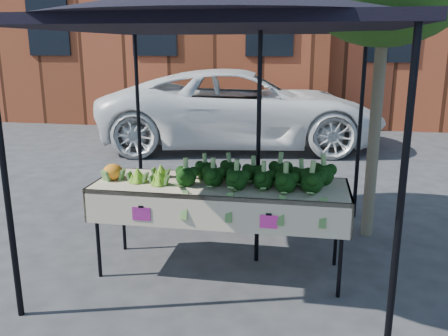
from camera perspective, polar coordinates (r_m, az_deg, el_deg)
The scene contains 8 objects.
ground at distance 4.80m, azimuth 2.25°, elevation -12.20°, with size 90.00×90.00×0.00m, color #2C2C2F.
table at distance 4.60m, azimuth -0.45°, elevation -7.26°, with size 2.41×0.82×0.90m.
canopy at distance 4.71m, azimuth 0.07°, elevation 4.89°, with size 3.16×3.16×2.74m, color black, non-canonical shape.
broccoli_heap at distance 4.40m, azimuth 3.75°, elevation -0.45°, with size 1.46×0.56×0.25m, color black.
romanesco_cluster at distance 4.59m, azimuth -8.69°, elevation -0.34°, with size 0.42×0.46×0.19m, color #83AD2B.
cauliflower_pair at distance 4.69m, azimuth -13.27°, elevation -0.34°, with size 0.19×0.19×0.17m, color orange.
vehicle at distance 10.31m, azimuth 2.31°, elevation 19.32°, with size 2.78×1.68×6.04m, color white.
street_tree at distance 5.48m, azimuth 18.26°, elevation 10.91°, with size 1.91×1.91×3.76m, color #1E4C14, non-canonical shape.
Camera 1 is at (0.59, -4.25, 2.16)m, focal length 37.83 mm.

